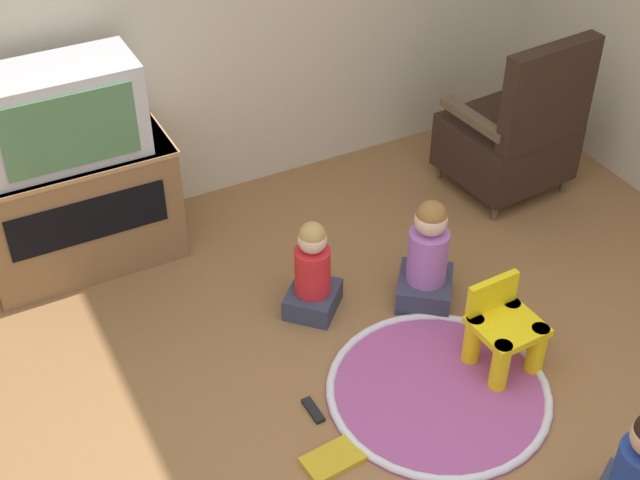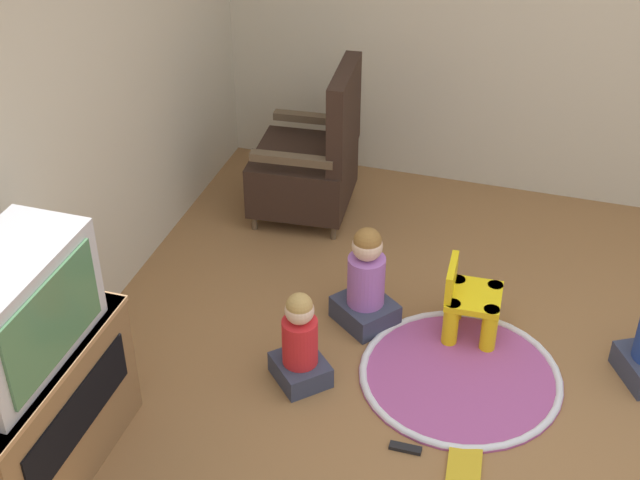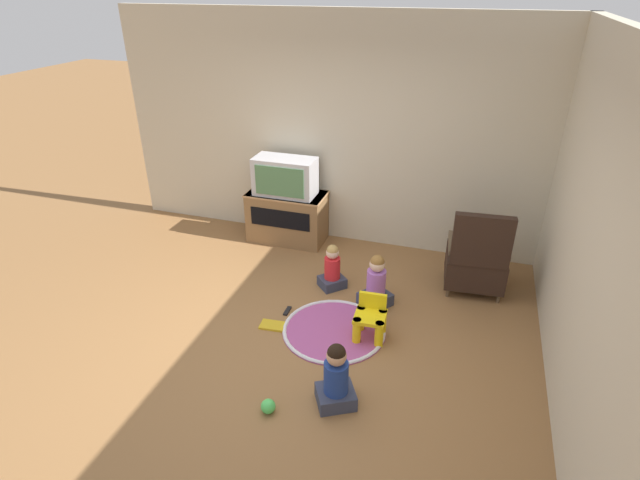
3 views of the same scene
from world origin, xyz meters
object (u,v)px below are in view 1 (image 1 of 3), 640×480
at_px(child_watching_right, 427,259).
at_px(remote_control, 313,410).
at_px(black_armchair, 514,135).
at_px(child_watching_left, 313,273).
at_px(tv_cabinet, 77,205).
at_px(book, 333,459).
at_px(yellow_kid_chair, 503,333).
at_px(television, 60,114).
at_px(child_watching_center, 638,478).

bearing_deg(child_watching_right, remote_control, 153.49).
bearing_deg(black_armchair, child_watching_left, 10.78).
height_order(child_watching_left, remote_control, child_watching_left).
height_order(tv_cabinet, book, tv_cabinet).
bearing_deg(yellow_kid_chair, tv_cabinet, 128.96).
relative_size(black_armchair, child_watching_right, 1.68).
height_order(tv_cabinet, television, television).
height_order(television, child_watching_right, television).
bearing_deg(remote_control, book, 169.12).
height_order(yellow_kid_chair, child_watching_left, child_watching_left).
distance_m(tv_cabinet, black_armchair, 2.47).
distance_m(child_watching_right, book, 1.16).
height_order(television, yellow_kid_chair, television).
xyz_separation_m(black_armchair, child_watching_right, (-0.98, -0.62, -0.11)).
bearing_deg(tv_cabinet, yellow_kid_chair, -48.22).
bearing_deg(child_watching_center, yellow_kid_chair, 56.43).
xyz_separation_m(yellow_kid_chair, remote_control, (-0.91, 0.13, -0.18)).
xyz_separation_m(television, child_watching_left, (0.90, -0.90, -0.67)).
bearing_deg(yellow_kid_chair, child_watching_right, 93.80).
relative_size(television, child_watching_left, 1.45).
bearing_deg(remote_control, child_watching_left, -27.77).
height_order(tv_cabinet, child_watching_left, tv_cabinet).
distance_m(tv_cabinet, child_watching_right, 1.83).
distance_m(yellow_kid_chair, child_watching_right, 0.56).
relative_size(yellow_kid_chair, book, 1.63).
relative_size(child_watching_right, book, 2.27).
height_order(child_watching_right, remote_control, child_watching_right).
xyz_separation_m(tv_cabinet, television, (0.00, -0.04, 0.56)).
xyz_separation_m(tv_cabinet, child_watching_center, (1.42, -2.60, -0.08)).
relative_size(child_watching_center, book, 2.27).
distance_m(tv_cabinet, child_watching_center, 2.97).
bearing_deg(child_watching_center, television, 90.05).
distance_m(television, book, 2.07).
relative_size(child_watching_left, child_watching_right, 0.88).
relative_size(tv_cabinet, child_watching_left, 1.90).
height_order(black_armchair, child_watching_center, black_armchair).
bearing_deg(book, yellow_kid_chair, 3.49).
xyz_separation_m(tv_cabinet, black_armchair, (2.41, -0.51, 0.02)).
xyz_separation_m(television, remote_control, (0.58, -1.51, -0.89)).
height_order(yellow_kid_chair, book, yellow_kid_chair).
distance_m(child_watching_center, child_watching_right, 1.48).
height_order(yellow_kid_chair, remote_control, yellow_kid_chair).
relative_size(child_watching_left, book, 2.01).
distance_m(tv_cabinet, yellow_kid_chair, 2.25).
distance_m(television, black_armchair, 2.52).
bearing_deg(remote_control, child_watching_center, -142.55).
relative_size(child_watching_right, remote_control, 4.00).
bearing_deg(black_armchair, book, 30.18).
distance_m(child_watching_left, child_watching_center, 1.75).
relative_size(television, yellow_kid_chair, 1.78).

